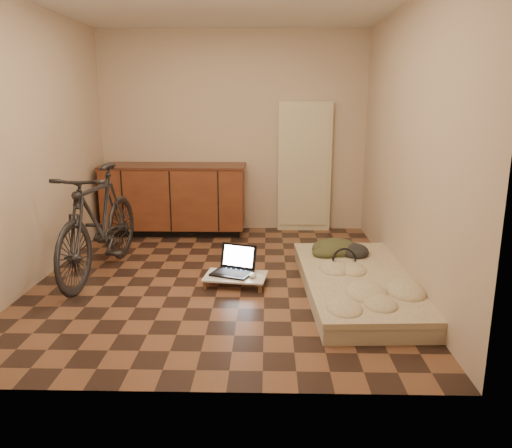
{
  "coord_description": "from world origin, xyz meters",
  "views": [
    {
      "loc": [
        0.46,
        -4.67,
        1.71
      ],
      "look_at": [
        0.35,
        0.01,
        0.55
      ],
      "focal_mm": 35.0,
      "sensor_mm": 36.0,
      "label": 1
    }
  ],
  "objects_px": {
    "laptop": "(234,267)",
    "futon": "(359,284)",
    "bicycle": "(98,217)",
    "lap_desk": "(236,276)"
  },
  "relations": [
    {
      "from": "bicycle",
      "to": "lap_desk",
      "type": "xyz_separation_m",
      "value": [
        1.36,
        -0.26,
        -0.52
      ]
    },
    {
      "from": "laptop",
      "to": "bicycle",
      "type": "bearing_deg",
      "value": -166.92
    },
    {
      "from": "bicycle",
      "to": "laptop",
      "type": "height_order",
      "value": "bicycle"
    },
    {
      "from": "bicycle",
      "to": "lap_desk",
      "type": "relative_size",
      "value": 2.99
    },
    {
      "from": "laptop",
      "to": "futon",
      "type": "bearing_deg",
      "value": 8.2
    },
    {
      "from": "futon",
      "to": "lap_desk",
      "type": "height_order",
      "value": "futon"
    },
    {
      "from": "futon",
      "to": "laptop",
      "type": "distance_m",
      "value": 1.19
    },
    {
      "from": "lap_desk",
      "to": "laptop",
      "type": "distance_m",
      "value": 0.1
    },
    {
      "from": "futon",
      "to": "laptop",
      "type": "height_order",
      "value": "laptop"
    },
    {
      "from": "lap_desk",
      "to": "laptop",
      "type": "relative_size",
      "value": 1.36
    }
  ]
}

